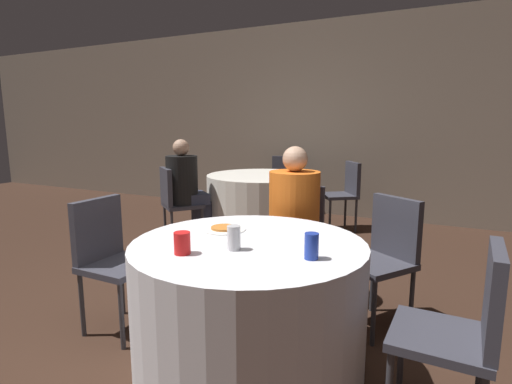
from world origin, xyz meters
The scene contains 17 objects.
ground_plane centered at (0.00, 0.00, 0.00)m, with size 16.00×16.00×0.00m, color #382319.
wall_back centered at (0.00, 4.06, 1.40)m, with size 16.00×0.06×2.80m.
table_near centered at (0.21, 0.07, 0.37)m, with size 1.24×1.24×0.73m.
table_far centered at (-0.91, 2.63, 0.37)m, with size 1.34×1.34×0.73m.
chair_near_northeast centered at (0.79, 0.92, 0.53)m, with size 0.56×0.56×0.87m.
chair_near_north centered at (0.10, 1.10, 0.53)m, with size 0.44×0.44×0.87m.
chair_near_east centered at (1.23, 0.03, 0.53)m, with size 0.42×0.42×0.87m.
chair_near_west centered at (-0.82, 0.09, 0.53)m, with size 0.41×0.41×0.87m.
chair_far_north centered at (-1.06, 3.69, 0.53)m, with size 0.45×0.46×0.87m.
chair_far_southwest centered at (-1.58, 1.78, 0.53)m, with size 0.56×0.56×0.87m.
chair_far_northeast centered at (-0.03, 3.26, 0.53)m, with size 0.56×0.56×0.87m.
person_black_shirt centered at (-1.49, 1.90, 0.60)m, with size 0.47×0.49×1.18m.
person_orange_shirt centered at (0.12, 0.95, 0.62)m, with size 0.39×0.53×1.18m.
pizza_plate_near centered at (-0.04, 0.23, 0.74)m, with size 0.26×0.26×0.02m.
soda_can_silver centered at (0.20, -0.07, 0.79)m, with size 0.07×0.07×0.12m.
soda_can_blue centered at (0.59, -0.04, 0.79)m, with size 0.07×0.07×0.12m.
cup_near centered at (0.01, -0.24, 0.78)m, with size 0.08×0.08×0.11m.
Camera 1 is at (1.13, -1.73, 1.35)m, focal length 28.00 mm.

